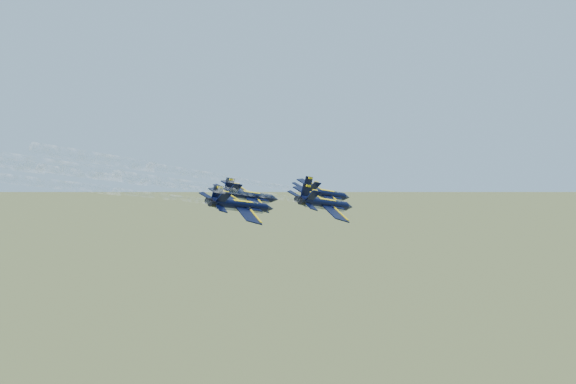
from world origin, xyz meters
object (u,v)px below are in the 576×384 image
(jet_right, at_px, (326,203))
(jet_slot, at_px, (241,205))
(jet_lead, at_px, (326,194))
(jet_left, at_px, (250,196))

(jet_right, height_order, jet_slot, same)
(jet_right, xyz_separation_m, jet_slot, (-12.22, -6.62, 0.00))
(jet_slot, bearing_deg, jet_right, 51.36)
(jet_lead, distance_m, jet_slot, 21.86)
(jet_left, bearing_deg, jet_right, 2.14)
(jet_left, height_order, jet_slot, same)
(jet_lead, bearing_deg, jet_right, -51.07)
(jet_left, relative_size, jet_slot, 1.00)
(jet_lead, relative_size, jet_left, 1.00)
(jet_left, relative_size, jet_right, 1.00)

